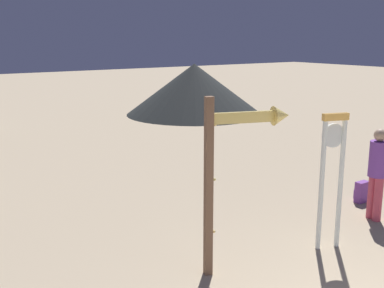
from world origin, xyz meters
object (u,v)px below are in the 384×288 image
(backpack, at_px, (362,192))
(dome_tent, at_px, (194,89))
(arrow_sign, at_px, (237,155))
(person_near_clock, at_px, (377,170))
(standing_clock, at_px, (332,169))

(backpack, height_order, dome_tent, dome_tent)
(arrow_sign, bearing_deg, person_near_clock, 1.10)
(arrow_sign, relative_size, person_near_clock, 1.49)
(person_near_clock, bearing_deg, dome_tent, 70.27)
(backpack, relative_size, dome_tent, 0.07)
(arrow_sign, distance_m, dome_tent, 13.20)
(backpack, bearing_deg, standing_clock, -155.65)
(arrow_sign, bearing_deg, dome_tent, 57.49)
(standing_clock, distance_m, person_near_clock, 1.60)
(standing_clock, distance_m, dome_tent, 12.61)
(standing_clock, relative_size, arrow_sign, 0.86)
(dome_tent, bearing_deg, standing_clock, -115.87)
(person_near_clock, height_order, dome_tent, dome_tent)
(standing_clock, relative_size, backpack, 5.04)
(backpack, bearing_deg, arrow_sign, -168.87)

